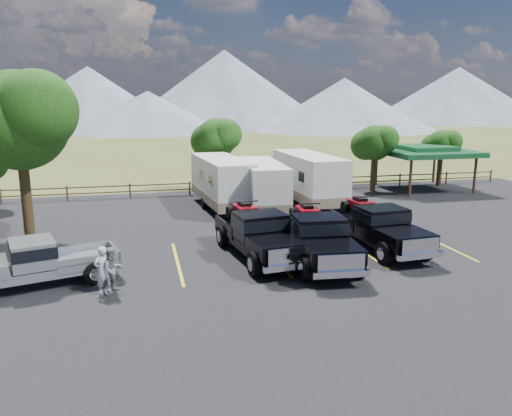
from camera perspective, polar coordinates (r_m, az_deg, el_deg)
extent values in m
plane|color=#4A5122|center=(18.40, 11.31, -8.78)|extent=(320.00, 320.00, 0.00)
cube|color=black|center=(20.99, 7.92, -5.90)|extent=(44.00, 34.00, 0.04)
cube|color=yellow|center=(20.65, -8.95, -6.18)|extent=(0.12, 5.50, 0.01)
cube|color=yellow|center=(21.28, 1.89, -5.46)|extent=(0.12, 5.50, 0.01)
cube|color=yellow|center=(22.62, 11.75, -4.63)|extent=(0.12, 5.50, 0.01)
cube|color=yellow|center=(24.55, 20.27, -3.81)|extent=(0.12, 5.50, 0.01)
cylinder|color=#312413|center=(25.45, -24.80, 1.45)|extent=(0.48, 0.48, 4.48)
sphere|color=#144110|center=(25.09, -25.50, 9.00)|extent=(4.48, 4.48, 4.48)
sphere|color=#144110|center=(24.11, -23.73, 10.21)|extent=(3.52, 3.52, 3.52)
sphere|color=#144110|center=(25.99, -27.06, 8.22)|extent=(3.84, 3.84, 3.84)
cylinder|color=#312413|center=(36.78, 13.25, 4.00)|extent=(0.39, 0.39, 2.80)
sphere|color=#144110|center=(36.54, 13.42, 7.26)|extent=(2.52, 2.52, 2.52)
sphere|color=#144110|center=(36.37, 14.52, 7.61)|extent=(1.98, 1.98, 1.98)
sphere|color=#144110|center=(36.69, 12.42, 7.05)|extent=(2.16, 2.16, 2.16)
cylinder|color=#312413|center=(40.65, 20.23, 4.14)|extent=(0.38, 0.38, 2.52)
sphere|color=#144110|center=(40.44, 20.43, 6.79)|extent=(2.24, 2.24, 2.24)
sphere|color=#144110|center=(40.36, 21.34, 7.06)|extent=(1.76, 1.76, 1.76)
sphere|color=#144110|center=(40.51, 19.61, 6.63)|extent=(1.92, 1.92, 1.92)
cylinder|color=#312413|center=(35.31, -4.49, 4.19)|extent=(0.41, 0.41, 3.08)
sphere|color=#144110|center=(35.06, -4.55, 7.93)|extent=(2.80, 2.80, 2.80)
sphere|color=#144110|center=(34.64, -3.44, 8.39)|extent=(2.20, 2.20, 2.20)
sphere|color=#144110|center=(35.42, -5.56, 7.63)|extent=(2.40, 2.40, 2.40)
cylinder|color=brown|center=(35.64, -27.15, 1.23)|extent=(0.12, 0.12, 1.00)
cylinder|color=brown|center=(34.89, -20.77, 1.58)|extent=(0.12, 0.12, 1.00)
cylinder|color=brown|center=(34.58, -14.20, 1.92)|extent=(0.12, 0.12, 1.00)
cylinder|color=brown|center=(34.74, -7.59, 2.24)|extent=(0.12, 0.12, 1.00)
cylinder|color=brown|center=(35.35, -1.12, 2.52)|extent=(0.12, 0.12, 1.00)
cylinder|color=brown|center=(36.39, 5.05, 2.76)|extent=(0.12, 0.12, 1.00)
cylinder|color=brown|center=(37.83, 10.82, 2.96)|extent=(0.12, 0.12, 1.00)
cylinder|color=brown|center=(39.62, 16.12, 3.11)|extent=(0.12, 0.12, 1.00)
cylinder|color=brown|center=(41.72, 20.93, 3.23)|extent=(0.12, 0.12, 1.00)
cylinder|color=brown|center=(44.08, 25.25, 3.31)|extent=(0.12, 0.12, 1.00)
cube|color=brown|center=(35.83, 2.01, 2.57)|extent=(36.00, 0.06, 0.08)
cube|color=brown|center=(35.76, 2.01, 3.20)|extent=(36.00, 0.06, 0.08)
cylinder|color=brown|center=(35.33, 17.23, 3.28)|extent=(0.20, 0.20, 2.60)
cylinder|color=brown|center=(39.67, 13.59, 4.44)|extent=(0.20, 0.20, 2.60)
cylinder|color=brown|center=(38.10, 23.74, 3.41)|extent=(0.20, 0.20, 2.60)
cylinder|color=brown|center=(42.16, 19.69, 4.51)|extent=(0.20, 0.20, 2.60)
cube|color=#17512B|center=(38.56, 18.71, 6.08)|extent=(6.20, 6.20, 0.35)
cube|color=#17512B|center=(38.54, 18.75, 6.52)|extent=(3.50, 3.50, 0.35)
cone|color=slate|center=(127.98, -18.51, 12.00)|extent=(44.00, 44.00, 14.00)
cone|color=slate|center=(125.39, -3.61, 13.51)|extent=(52.00, 52.00, 18.00)
cone|color=slate|center=(140.87, 10.04, 12.01)|extent=(40.00, 40.00, 12.00)
cone|color=slate|center=(152.94, 22.01, 11.90)|extent=(50.00, 50.00, 15.00)
cone|color=slate|center=(102.60, -12.22, 10.72)|extent=(32.00, 32.00, 8.00)
cone|color=slate|center=(108.19, 9.92, 11.15)|extent=(40.00, 40.00, 9.00)
cube|color=black|center=(20.89, 0.35, -3.92)|extent=(2.66, 6.15, 0.38)
cube|color=black|center=(19.00, 2.52, -4.40)|extent=(2.23, 2.12, 0.52)
cube|color=black|center=(20.58, 0.48, -2.00)|extent=(2.15, 1.86, 1.04)
cube|color=black|center=(20.54, 0.48, -1.58)|extent=(2.20, 1.93, 0.47)
cube|color=black|center=(22.52, -1.35, -1.96)|extent=(2.31, 2.74, 0.57)
cube|color=silver|center=(18.08, 3.85, -5.46)|extent=(1.67, 0.29, 0.57)
cube|color=silver|center=(18.16, 3.91, -6.71)|extent=(2.06, 0.45, 0.23)
cube|color=silver|center=(23.76, -2.35, -2.07)|extent=(2.05, 0.42, 0.23)
cylinder|color=black|center=(18.77, -0.20, -6.44)|extent=(0.43, 0.97, 0.94)
cylinder|color=black|center=(19.51, 5.25, -5.75)|extent=(0.43, 0.97, 0.94)
cylinder|color=black|center=(22.52, -3.87, -3.23)|extent=(0.43, 0.97, 0.94)
cylinder|color=black|center=(23.14, 0.80, -2.78)|extent=(0.43, 0.97, 0.94)
cube|color=maroon|center=(22.35, -1.36, -0.21)|extent=(0.90, 1.44, 0.37)
cube|color=black|center=(22.30, -1.37, 0.45)|extent=(0.51, 0.83, 0.19)
cube|color=maroon|center=(21.80, -0.87, -0.25)|extent=(0.88, 0.47, 0.23)
cylinder|color=black|center=(21.82, -0.96, 0.74)|extent=(0.94, 0.18, 0.06)
cylinder|color=black|center=(21.72, -2.03, -1.15)|extent=(0.34, 0.61, 0.59)
cylinder|color=black|center=(22.03, 0.29, -0.95)|extent=(0.34, 0.61, 0.59)
cylinder|color=black|center=(22.79, -2.95, -0.51)|extent=(0.34, 0.61, 0.59)
cylinder|color=black|center=(23.08, -0.73, -0.33)|extent=(0.34, 0.61, 0.59)
cube|color=black|center=(20.47, 7.04, -4.36)|extent=(2.45, 6.13, 0.38)
cube|color=black|center=(18.50, 8.71, -4.98)|extent=(2.17, 2.06, 0.52)
cube|color=black|center=(20.14, 7.19, -2.40)|extent=(2.11, 1.80, 1.05)
cube|color=black|center=(20.10, 7.20, -1.97)|extent=(2.16, 1.87, 0.47)
cube|color=black|center=(22.15, 5.78, -2.26)|extent=(2.23, 2.69, 0.58)
cube|color=silver|center=(17.55, 9.71, -6.17)|extent=(1.68, 0.23, 0.58)
cube|color=silver|center=(17.62, 9.73, -7.46)|extent=(2.07, 0.37, 0.23)
cube|color=silver|center=(23.42, 5.02, -2.32)|extent=(2.06, 0.35, 0.23)
cylinder|color=black|center=(18.37, 5.74, -6.92)|extent=(0.40, 0.97, 0.94)
cylinder|color=black|center=(18.93, 11.58, -6.53)|extent=(0.40, 0.97, 0.94)
cylinder|color=black|center=(22.24, 3.17, -3.43)|extent=(0.40, 0.97, 0.94)
cylinder|color=black|center=(22.70, 8.06, -3.20)|extent=(0.40, 0.97, 0.94)
cube|color=maroon|center=(21.98, 5.82, -0.47)|extent=(0.85, 1.42, 0.37)
cube|color=black|center=(21.92, 5.84, 0.20)|extent=(0.49, 0.82, 0.19)
cube|color=maroon|center=(21.41, 6.20, -0.54)|extent=(0.87, 0.44, 0.23)
cylinder|color=black|center=(21.43, 6.15, 0.48)|extent=(0.95, 0.15, 0.06)
cylinder|color=black|center=(21.37, 4.95, -1.40)|extent=(0.32, 0.61, 0.59)
cylinder|color=black|center=(21.60, 7.39, -1.31)|extent=(0.32, 0.61, 0.59)
cylinder|color=black|center=(22.46, 4.29, -0.71)|extent=(0.32, 0.61, 0.59)
cylinder|color=black|center=(22.69, 6.62, -0.63)|extent=(0.32, 0.61, 0.59)
cube|color=black|center=(22.81, 13.89, -2.92)|extent=(2.26, 5.94, 0.37)
cube|color=black|center=(21.12, 16.66, -3.25)|extent=(2.08, 1.97, 0.51)
cube|color=black|center=(22.53, 14.14, -1.19)|extent=(2.02, 1.72, 1.02)
cube|color=black|center=(22.49, 14.16, -0.81)|extent=(2.07, 1.78, 0.46)
cube|color=black|center=(24.28, 11.71, -1.20)|extent=(2.12, 2.58, 0.56)
cube|color=silver|center=(20.31, 18.27, -4.13)|extent=(1.64, 0.19, 0.56)
cube|color=silver|center=(20.37, 18.30, -5.22)|extent=(2.01, 0.32, 0.23)
cube|color=silver|center=(25.41, 10.35, -1.34)|extent=(2.01, 0.30, 0.23)
cylinder|color=black|center=(20.72, 14.43, -5.04)|extent=(0.37, 0.94, 0.92)
cylinder|color=black|center=(21.76, 18.77, -4.48)|extent=(0.37, 0.94, 0.92)
cylinder|color=black|center=(24.11, 9.44, -2.35)|extent=(0.37, 0.94, 0.92)
cylinder|color=black|center=(25.01, 13.39, -1.98)|extent=(0.37, 0.94, 0.92)
cube|color=maroon|center=(24.13, 11.78, 0.39)|extent=(0.80, 1.37, 0.36)
cube|color=black|center=(24.08, 11.80, 0.98)|extent=(0.46, 0.79, 0.18)
cube|color=maroon|center=(23.63, 12.44, 0.36)|extent=(0.84, 0.41, 0.23)
cylinder|color=black|center=(23.65, 12.36, 1.26)|extent=(0.92, 0.12, 0.06)
cylinder|color=black|center=(23.47, 11.43, -0.44)|extent=(0.30, 0.59, 0.57)
cylinder|color=black|center=(23.92, 13.37, -0.29)|extent=(0.30, 0.59, 0.57)
cylinder|color=black|center=(24.44, 10.18, 0.12)|extent=(0.30, 0.59, 0.57)
cylinder|color=black|center=(24.87, 12.07, 0.25)|extent=(0.30, 0.59, 0.57)
cube|color=silver|center=(29.96, -3.93, 3.28)|extent=(2.90, 7.24, 2.54)
cube|color=#7F6D58|center=(30.13, -3.90, 1.42)|extent=(2.93, 7.28, 0.56)
cube|color=black|center=(27.96, -5.28, 3.12)|extent=(0.10, 0.85, 0.56)
cube|color=black|center=(28.56, -0.82, 3.37)|extent=(0.10, 0.85, 0.56)
cylinder|color=black|center=(30.25, -5.97, 0.51)|extent=(0.30, 0.68, 0.66)
cylinder|color=black|center=(30.77, -2.11, 0.78)|extent=(0.30, 0.68, 0.66)
cube|color=black|center=(26.09, -1.44, -1.03)|extent=(0.27, 1.70, 0.09)
cube|color=silver|center=(29.34, 0.64, 2.91)|extent=(2.51, 6.77, 2.40)
cube|color=#7F6D58|center=(29.51, 0.64, 1.12)|extent=(2.53, 6.81, 0.53)
cube|color=black|center=(27.50, -0.92, 2.77)|extent=(0.06, 0.80, 0.53)
cube|color=black|center=(27.91, 3.45, 2.90)|extent=(0.06, 0.80, 0.53)
cylinder|color=black|center=(29.69, -1.36, 0.32)|extent=(0.26, 0.63, 0.62)
cylinder|color=black|center=(30.05, 2.42, 0.46)|extent=(0.26, 0.63, 0.62)
cube|color=black|center=(25.62, 2.35, -1.34)|extent=(0.20, 1.60, 0.09)
cube|color=silver|center=(31.14, 6.02, 3.69)|extent=(2.63, 7.38, 2.63)
cube|color=#7F6D58|center=(31.31, 5.97, 1.85)|extent=(2.66, 7.42, 0.58)
cube|color=black|center=(29.00, 5.19, 3.59)|extent=(0.06, 0.88, 0.58)
cube|color=black|center=(29.91, 9.42, 3.75)|extent=(0.06, 0.88, 0.58)
cylinder|color=black|center=(31.29, 3.89, 0.97)|extent=(0.27, 0.69, 0.68)
cylinder|color=black|center=(32.08, 7.59, 1.18)|extent=(0.27, 0.69, 0.68)
cube|color=black|center=(27.32, 9.44, -0.55)|extent=(0.19, 1.75, 0.10)
cube|color=#92959A|center=(19.44, -23.68, -6.53)|extent=(5.46, 3.04, 0.33)
cube|color=#92959A|center=(19.24, -24.17, -4.71)|extent=(1.84, 2.04, 0.91)
cube|color=black|center=(19.20, -24.21, -4.32)|extent=(1.90, 2.09, 0.41)
cube|color=#92959A|center=(19.55, -18.95, -5.26)|extent=(2.59, 2.29, 0.50)
cube|color=silver|center=(19.84, -15.77, -5.72)|extent=(0.63, 1.76, 0.20)
cylinder|color=black|center=(20.51, -18.86, -5.65)|extent=(0.86, 0.49, 0.82)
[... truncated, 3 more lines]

